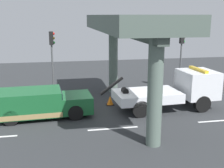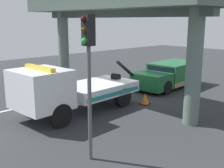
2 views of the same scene
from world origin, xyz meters
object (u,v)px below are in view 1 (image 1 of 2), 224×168
Objects in this scene: traffic_light_near at (52,50)px; traffic_light_far at (182,48)px; towed_van_green at (40,104)px; tow_truck_white at (177,89)px; traffic_cone_orange at (110,101)px.

traffic_light_far is at bearing 0.00° from traffic_light_near.
tow_truck_white is at bearing 0.32° from towed_van_green.
traffic_cone_orange is (-3.90, 1.41, -0.92)m from tow_truck_white.
traffic_cone_orange is (3.56, -2.68, -3.04)m from traffic_light_near.
traffic_light_near is at bearing 151.21° from tow_truck_white.
traffic_light_near is (-7.46, 4.10, 2.12)m from tow_truck_white.
towed_van_green is at bearing -161.16° from traffic_cone_orange.
towed_van_green is 4.91m from traffic_light_near.
towed_van_green is 4.55m from traffic_cone_orange.
towed_van_green is (-8.18, -0.05, -0.42)m from tow_truck_white.
tow_truck_white is at bearing -116.50° from traffic_light_far.
traffic_light_far is at bearing 63.50° from tow_truck_white.
traffic_light_far reaches higher than towed_van_green.
traffic_light_far is 7.66× the size of traffic_cone_orange.
traffic_light_near is at bearing 80.09° from towed_van_green.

